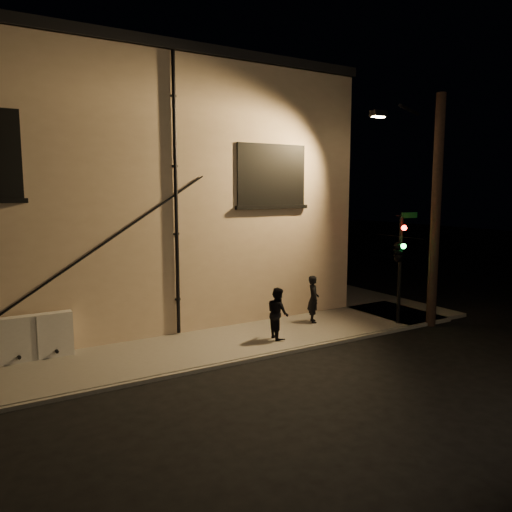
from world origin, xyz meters
TOP-DOWN VIEW (x-y plane):
  - ground at (0.00, 0.00)m, footprint 90.00×90.00m
  - sidewalk at (1.22, 4.39)m, footprint 21.00×16.00m
  - building at (-3.00, 8.99)m, footprint 16.20×12.23m
  - utility_cabinet at (-5.84, 2.70)m, footprint 1.80×0.30m
  - pedestrian_a at (2.58, 1.91)m, footprint 0.59×0.68m
  - pedestrian_b at (0.56, 0.98)m, footprint 0.69×0.83m
  - traffic_signal at (4.73, 0.26)m, footprint 1.20×2.13m
  - streetlamp_pole at (5.89, -0.05)m, footprint 2.03×1.40m

SIDE VIEW (x-z plane):
  - ground at x=0.00m, z-range 0.00..0.00m
  - sidewalk at x=1.22m, z-range 0.00..0.12m
  - utility_cabinet at x=-5.84m, z-range 0.12..1.30m
  - pedestrian_b at x=0.56m, z-range 0.12..1.65m
  - pedestrian_a at x=2.58m, z-range 0.12..1.69m
  - traffic_signal at x=4.73m, z-range 0.76..4.41m
  - streetlamp_pole at x=5.89m, z-range 0.21..7.76m
  - building at x=-3.00m, z-range 0.00..8.80m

